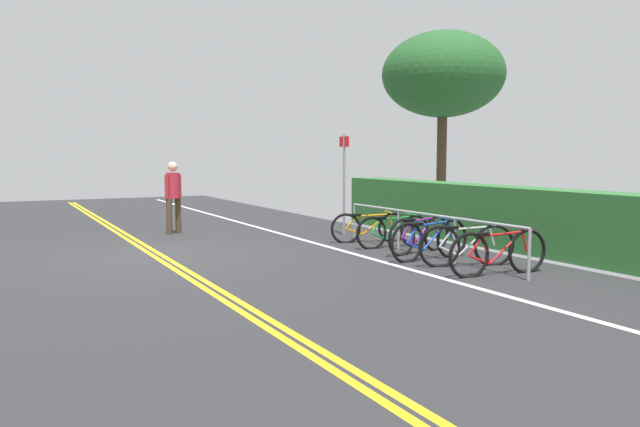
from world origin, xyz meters
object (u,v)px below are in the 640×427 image
Objects in this scene: bicycle_2 at (419,235)px; pedestrian at (173,192)px; bicycle_1 at (393,231)px; tree_near_left at (443,75)px; bicycle_4 at (467,245)px; bicycle_0 at (369,227)px; bike_rack at (425,223)px; sign_post_near at (344,175)px; bicycle_5 at (498,253)px; bicycle_3 at (430,240)px.

pedestrian reaches higher than bicycle_2.
bicycle_1 is 6.71m from tree_near_left.
bicycle_0 is at bearing 178.52° from bicycle_4.
bike_rack is 1.18m from bicycle_4.
sign_post_near is at bearing 178.98° from bicycle_2.
bicycle_4 is 0.83m from bicycle_5.
bicycle_3 is 1.63m from bicycle_5.
bicycle_0 is 0.71× the size of sign_post_near.
bicycle_0 is 6.29m from tree_near_left.
sign_post_near is at bearing 174.81° from bicycle_0.
bicycle_4 is at bearing -2.55° from sign_post_near.
bicycle_4 is 7.31m from pedestrian.
bicycle_4 is (2.31, -0.10, 0.03)m from bicycle_1.
bicycle_3 is at bearing -22.74° from bicycle_2.
bicycle_5 is (0.82, -0.08, 0.00)m from bicycle_4.
bike_rack reaches higher than bicycle_4.
bicycle_3 is 0.76× the size of sign_post_near.
sign_post_near is at bearing 174.60° from bicycle_3.
bicycle_0 is 0.87m from bicycle_1.
bicycle_3 is at bearing -169.63° from bicycle_4.
bicycle_5 is (2.33, -0.23, 0.01)m from bicycle_2.
bicycle_1 is 1.00× the size of bicycle_2.
bike_rack reaches higher than bicycle_0.
bicycle_5 is 8.02m from pedestrian.
bicycle_1 is at bearing 176.63° from bicycle_5.
bicycle_2 is 2.34m from bicycle_5.
bicycle_0 is 1.68m from bicycle_2.
pedestrian is 0.32× the size of tree_near_left.
pedestrian is at bearing -151.52° from bicycle_3.
tree_near_left is (0.50, 7.52, 3.09)m from pedestrian.
bicycle_2 is (0.81, 0.04, 0.02)m from bicycle_1.
sign_post_near reaches higher than bicycle_1.
bicycle_5 is (1.63, 0.07, -0.00)m from bicycle_3.
pedestrian is 0.73× the size of sign_post_near.
bicycle_4 is (1.51, -0.15, 0.01)m from bicycle_2.
bicycle_0 is at bearing -177.80° from bicycle_2.
bike_rack is 0.46m from bicycle_2.
tree_near_left is at bearing 147.54° from bicycle_5.
bicycle_2 is at bearing 3.14° from bicycle_1.
bicycle_4 is at bearing 26.48° from pedestrian.
bicycle_1 is 3.14m from bicycle_5.
bicycle_0 is 1.02× the size of bicycle_4.
tree_near_left is at bearing 110.81° from sign_post_near.
bicycle_0 is (-2.03, 0.08, -0.29)m from bike_rack.
bicycle_2 is 3.15m from sign_post_near.
bicycle_5 is at bearing 2.30° from bicycle_3.
bike_rack is 1.99m from bicycle_5.
pedestrian is 4.03m from sign_post_near.
bicycle_2 is at bearing 158.04° from bike_rack.
bike_rack reaches higher than bicycle_3.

